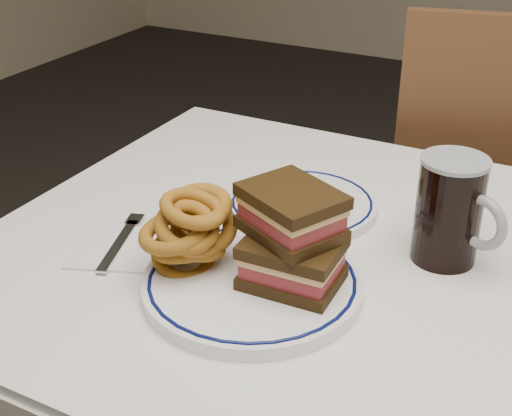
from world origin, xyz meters
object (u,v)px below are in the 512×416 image
at_px(chair_far, 492,199).
at_px(reuben_sandwich, 292,237).
at_px(beer_mug, 451,210).
at_px(far_plate, 302,204).
at_px(main_plate, 252,283).

distance_m(chair_far, reuben_sandwich, 0.90).
relative_size(beer_mug, far_plate, 0.65).
height_order(chair_far, beer_mug, chair_far).
bearing_deg(main_plate, chair_far, 78.54).
xyz_separation_m(reuben_sandwich, far_plate, (-0.08, 0.22, -0.07)).
relative_size(main_plate, reuben_sandwich, 1.92).
height_order(beer_mug, far_plate, beer_mug).
height_order(reuben_sandwich, beer_mug, beer_mug).
relative_size(chair_far, beer_mug, 6.33).
height_order(chair_far, far_plate, chair_far).
xyz_separation_m(chair_far, main_plate, (-0.17, -0.86, 0.23)).
height_order(chair_far, reuben_sandwich, chair_far).
relative_size(chair_far, far_plate, 4.12).
bearing_deg(chair_far, main_plate, -101.46).
xyz_separation_m(beer_mug, far_plate, (-0.24, 0.04, -0.07)).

